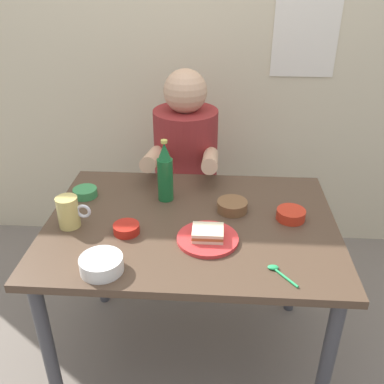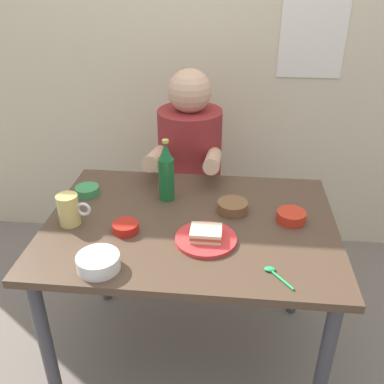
{
  "view_description": "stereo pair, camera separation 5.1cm",
  "coord_description": "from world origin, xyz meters",
  "px_view_note": "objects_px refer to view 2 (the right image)",
  "views": [
    {
      "loc": [
        0.09,
        -1.37,
        1.63
      ],
      "look_at": [
        0.0,
        0.05,
        0.84
      ],
      "focal_mm": 40.05,
      "sensor_mm": 36.0,
      "label": 1
    },
    {
      "loc": [
        0.14,
        -1.37,
        1.63
      ],
      "look_at": [
        0.0,
        0.05,
        0.84
      ],
      "focal_mm": 40.05,
      "sensor_mm": 36.0,
      "label": 2
    }
  ],
  "objects_px": {
    "beer_bottle": "(166,173)",
    "person_seated": "(190,150)",
    "stool": "(190,219)",
    "plate_orange": "(206,239)",
    "sandwich": "(206,233)",
    "beer_mug": "(69,210)",
    "sambal_bowl_red": "(126,227)",
    "dining_table": "(191,241)"
  },
  "relations": [
    {
      "from": "beer_bottle",
      "to": "person_seated",
      "type": "bearing_deg",
      "value": 84.14
    },
    {
      "from": "stool",
      "to": "plate_orange",
      "type": "height_order",
      "value": "plate_orange"
    },
    {
      "from": "sandwich",
      "to": "beer_mug",
      "type": "height_order",
      "value": "beer_mug"
    },
    {
      "from": "plate_orange",
      "to": "beer_mug",
      "type": "height_order",
      "value": "beer_mug"
    },
    {
      "from": "beer_mug",
      "to": "beer_bottle",
      "type": "height_order",
      "value": "beer_bottle"
    },
    {
      "from": "stool",
      "to": "beer_bottle",
      "type": "xyz_separation_m",
      "value": [
        -0.05,
        -0.46,
        0.51
      ]
    },
    {
      "from": "beer_bottle",
      "to": "plate_orange",
      "type": "bearing_deg",
      "value": -57.38
    },
    {
      "from": "stool",
      "to": "plate_orange",
      "type": "xyz_separation_m",
      "value": [
        0.14,
        -0.75,
        0.4
      ]
    },
    {
      "from": "person_seated",
      "to": "plate_orange",
      "type": "distance_m",
      "value": 0.75
    },
    {
      "from": "sandwich",
      "to": "beer_mug",
      "type": "xyz_separation_m",
      "value": [
        -0.51,
        0.06,
        0.03
      ]
    },
    {
      "from": "beer_bottle",
      "to": "sambal_bowl_red",
      "type": "distance_m",
      "value": 0.3
    },
    {
      "from": "sandwich",
      "to": "sambal_bowl_red",
      "type": "height_order",
      "value": "sandwich"
    },
    {
      "from": "beer_mug",
      "to": "sambal_bowl_red",
      "type": "distance_m",
      "value": 0.22
    },
    {
      "from": "dining_table",
      "to": "sambal_bowl_red",
      "type": "height_order",
      "value": "sambal_bowl_red"
    },
    {
      "from": "beer_bottle",
      "to": "sambal_bowl_red",
      "type": "bearing_deg",
      "value": -113.98
    },
    {
      "from": "plate_orange",
      "to": "beer_mug",
      "type": "relative_size",
      "value": 1.75
    },
    {
      "from": "beer_bottle",
      "to": "sambal_bowl_red",
      "type": "relative_size",
      "value": 2.73
    },
    {
      "from": "stool",
      "to": "sandwich",
      "type": "bearing_deg",
      "value": -79.7
    },
    {
      "from": "dining_table",
      "to": "plate_orange",
      "type": "height_order",
      "value": "plate_orange"
    },
    {
      "from": "beer_mug",
      "to": "beer_bottle",
      "type": "distance_m",
      "value": 0.4
    },
    {
      "from": "beer_bottle",
      "to": "sandwich",
      "type": "bearing_deg",
      "value": -57.38
    },
    {
      "from": "beer_mug",
      "to": "stool",
      "type": "bearing_deg",
      "value": 61.29
    },
    {
      "from": "plate_orange",
      "to": "sambal_bowl_red",
      "type": "xyz_separation_m",
      "value": [
        -0.3,
        0.03,
        0.01
      ]
    },
    {
      "from": "sambal_bowl_red",
      "to": "stool",
      "type": "bearing_deg",
      "value": 77.46
    },
    {
      "from": "sandwich",
      "to": "plate_orange",
      "type": "bearing_deg",
      "value": -90.0
    },
    {
      "from": "dining_table",
      "to": "person_seated",
      "type": "bearing_deg",
      "value": 96.42
    },
    {
      "from": "beer_mug",
      "to": "dining_table",
      "type": "bearing_deg",
      "value": 7.61
    },
    {
      "from": "person_seated",
      "to": "sambal_bowl_red",
      "type": "distance_m",
      "value": 0.73
    },
    {
      "from": "dining_table",
      "to": "beer_mug",
      "type": "bearing_deg",
      "value": -172.39
    },
    {
      "from": "dining_table",
      "to": "person_seated",
      "type": "relative_size",
      "value": 1.53
    },
    {
      "from": "sandwich",
      "to": "sambal_bowl_red",
      "type": "distance_m",
      "value": 0.3
    },
    {
      "from": "person_seated",
      "to": "sambal_bowl_red",
      "type": "height_order",
      "value": "person_seated"
    },
    {
      "from": "plate_orange",
      "to": "sandwich",
      "type": "bearing_deg",
      "value": 90.0
    },
    {
      "from": "plate_orange",
      "to": "beer_mug",
      "type": "bearing_deg",
      "value": 173.23
    },
    {
      "from": "sandwich",
      "to": "beer_bottle",
      "type": "distance_m",
      "value": 0.35
    },
    {
      "from": "dining_table",
      "to": "sandwich",
      "type": "distance_m",
      "value": 0.19
    },
    {
      "from": "person_seated",
      "to": "sandwich",
      "type": "relative_size",
      "value": 6.54
    },
    {
      "from": "stool",
      "to": "beer_mug",
      "type": "distance_m",
      "value": 0.91
    },
    {
      "from": "stool",
      "to": "sambal_bowl_red",
      "type": "distance_m",
      "value": 0.84
    },
    {
      "from": "person_seated",
      "to": "beer_mug",
      "type": "distance_m",
      "value": 0.78
    },
    {
      "from": "dining_table",
      "to": "sandwich",
      "type": "xyz_separation_m",
      "value": [
        0.07,
        -0.12,
        0.13
      ]
    },
    {
      "from": "person_seated",
      "to": "plate_orange",
      "type": "xyz_separation_m",
      "value": [
        0.14,
        -0.74,
        -0.02
      ]
    }
  ]
}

